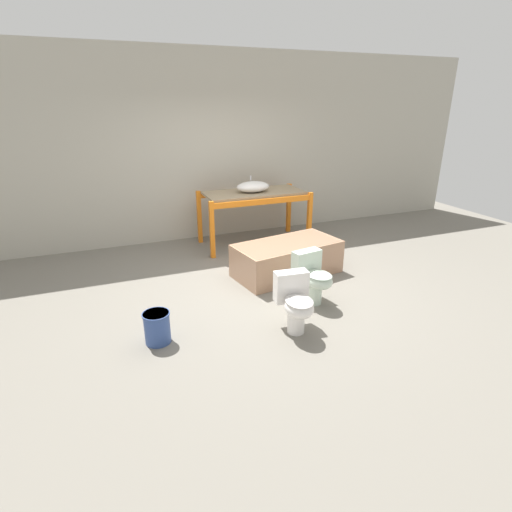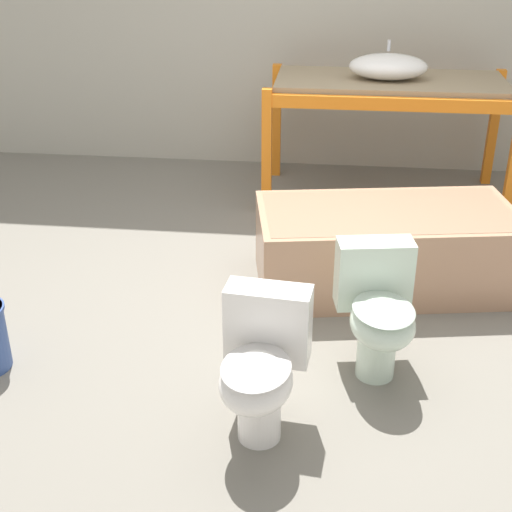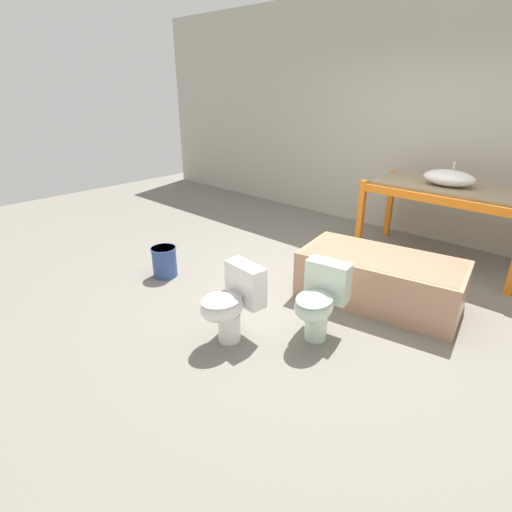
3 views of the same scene
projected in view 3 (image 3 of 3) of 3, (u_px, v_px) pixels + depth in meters
ground_plane at (324, 289)px, 4.21m from camera, size 12.00×12.00×0.00m
warehouse_wall_rear at (435, 118)px, 5.15m from camera, size 10.80×0.08×3.20m
shelving_rack at (448, 197)px, 4.61m from camera, size 1.81×0.88×0.93m
sink_basin at (449, 178)px, 4.53m from camera, size 0.57×0.37×0.26m
bathtub_main at (380, 276)px, 3.88m from camera, size 1.61×0.99×0.48m
toilet_near at (319, 300)px, 3.29m from camera, size 0.42×0.56×0.64m
toilet_far at (232, 302)px, 3.26m from camera, size 0.38×0.55×0.64m
bucket_white at (164, 261)px, 4.45m from camera, size 0.28×0.28×0.34m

